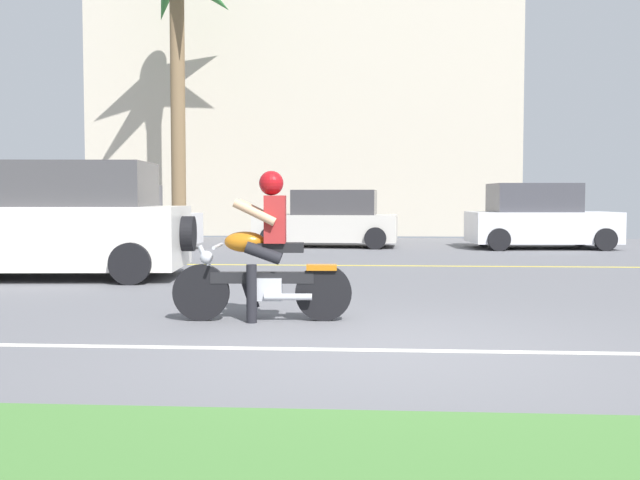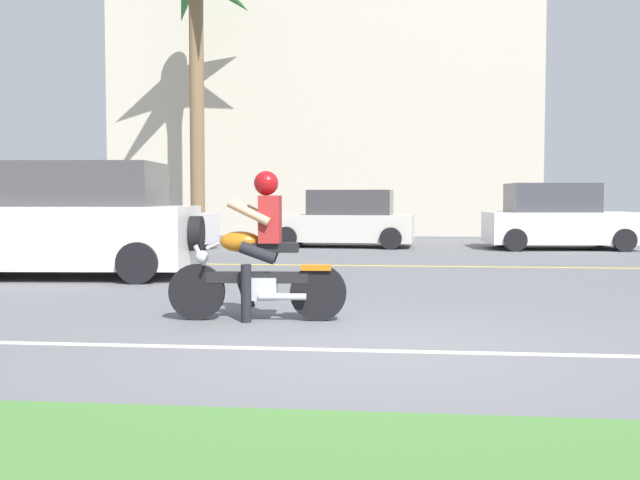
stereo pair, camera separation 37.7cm
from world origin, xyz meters
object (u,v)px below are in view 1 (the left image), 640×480
parked_car_2 (539,218)px  motorcyclist (264,258)px  parked_car_1 (329,220)px  suv_nearby (49,222)px  motorcyclist_distant (129,233)px  parked_car_0 (116,220)px

parked_car_2 → motorcyclist: bearing=-114.6°
motorcyclist → parked_car_1: (-0.00, 12.14, 0.03)m
suv_nearby → parked_car_1: suv_nearby is taller
suv_nearby → motorcyclist_distant: (0.13, 3.70, -0.35)m
parked_car_0 → parked_car_1: bearing=16.7°
parked_car_0 → motorcyclist: bearing=-63.5°
parked_car_1 → parked_car_2: 5.44m
parked_car_0 → motorcyclist_distant: size_ratio=2.77×
suv_nearby → parked_car_1: 9.09m
parked_car_0 → parked_car_1: (5.25, 1.58, -0.05)m
suv_nearby → parked_car_1: (4.13, 8.09, -0.22)m
parked_car_0 → parked_car_1: size_ratio=1.03×
motorcyclist → suv_nearby: size_ratio=0.41×
motorcyclist → suv_nearby: bearing=135.6°
parked_car_0 → parked_car_1: parked_car_0 is taller
suv_nearby → parked_car_0: 6.61m
motorcyclist → parked_car_0: (-5.26, 10.56, 0.08)m
parked_car_0 → motorcyclist_distant: 3.09m
parked_car_1 → motorcyclist_distant: size_ratio=2.68×
parked_car_2 → motorcyclist_distant: bearing=-156.3°
motorcyclist → parked_car_1: motorcyclist is taller
motorcyclist_distant → parked_car_2: bearing=23.7°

